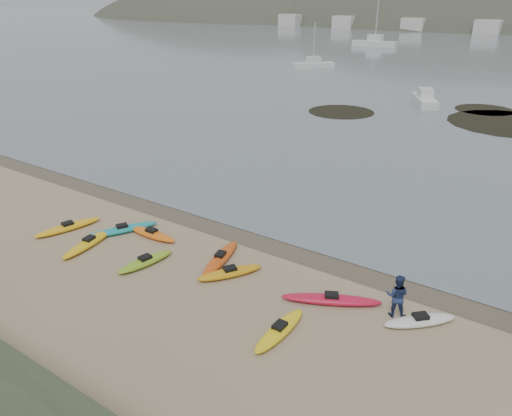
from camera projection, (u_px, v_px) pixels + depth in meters
The scene contains 5 objects.
ground at pixel (256, 234), 26.02m from camera, with size 600.00×600.00×0.00m, color tan.
wet_sand at pixel (253, 236), 25.79m from camera, with size 60.00×60.00×0.00m, color brown.
kayaks at pixel (192, 262), 23.01m from camera, with size 20.04×6.45×0.34m.
person_east at pixel (397, 296), 19.18m from camera, with size 0.87×0.67×1.78m, color navy.
kelp_mats at pixel (467, 118), 49.56m from camera, with size 24.64×15.97×0.04m.
Camera 1 is at (13.22, -19.18, 11.66)m, focal length 35.00 mm.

